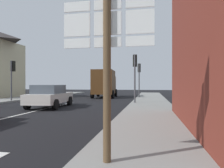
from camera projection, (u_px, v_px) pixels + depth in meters
The scene contains 9 objects.
ground_plane at pixel (62, 105), 14.82m from camera, with size 80.00×80.00×0.00m, color black.
sidewalk_right at pixel (151, 109), 11.68m from camera, with size 2.90×44.00×0.14m, color gray.
lane_centre_stripe at pixel (30, 112), 10.89m from camera, with size 0.16×12.00×0.01m, color silver.
sedan_far at pixel (50, 96), 13.30m from camera, with size 2.24×4.33×1.47m.
delivery_truck at pixel (105, 83), 23.09m from camera, with size 2.77×5.14×3.05m.
route_sign_post at pixel (107, 57), 3.63m from camera, with size 1.66×0.14×3.20m.
traffic_light_far_right at pixel (139, 73), 21.36m from camera, with size 0.30×0.49×3.68m.
traffic_light_near_right at pixel (135, 68), 15.34m from camera, with size 0.30×0.49×3.75m.
traffic_light_near_left at pixel (12, 71), 17.35m from camera, with size 0.30×0.49×3.51m.
Camera 1 is at (6.34, -3.89, 1.52)m, focal length 32.58 mm.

